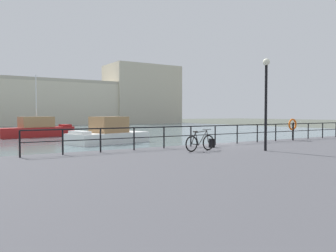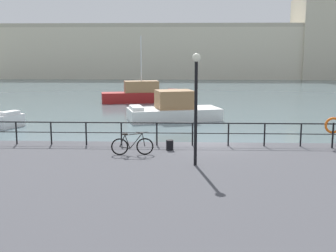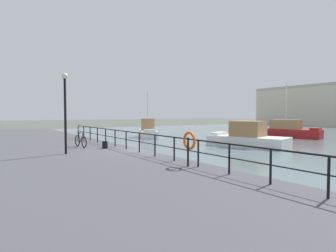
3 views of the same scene
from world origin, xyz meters
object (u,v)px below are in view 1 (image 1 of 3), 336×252
at_px(moored_cabin_cruiser, 37,129).
at_px(life_ring_stand, 293,125).
at_px(moored_green_narrowboat, 109,134).
at_px(parked_bicycle, 200,143).
at_px(quay_lamp_post, 266,91).
at_px(mooring_bollard, 212,143).
at_px(harbor_building, 64,101).

height_order(moored_cabin_cruiser, life_ring_stand, moored_cabin_cruiser).
distance_m(moored_green_narrowboat, parked_bicycle, 14.18).
height_order(parked_bicycle, quay_lamp_post, quay_lamp_post).
xyz_separation_m(parked_bicycle, life_ring_stand, (8.80, 1.71, 0.59)).
relative_size(moored_green_narrowboat, parked_bicycle, 4.09).
bearing_deg(quay_lamp_post, parked_bicycle, 149.45).
bearing_deg(mooring_bollard, harbor_building, 81.06).
relative_size(parked_bicycle, mooring_bollard, 4.02).
height_order(harbor_building, quay_lamp_post, harbor_building).
bearing_deg(moored_green_narrowboat, parked_bicycle, 68.71).
bearing_deg(moored_green_narrowboat, life_ring_stand, 105.20).
distance_m(moored_green_narrowboat, mooring_bollard, 13.11).
height_order(harbor_building, life_ring_stand, harbor_building).
relative_size(harbor_building, life_ring_stand, 54.01).
bearing_deg(mooring_bollard, life_ring_stand, 5.54).
relative_size(moored_green_narrowboat, quay_lamp_post, 1.72).
bearing_deg(moored_green_narrowboat, quay_lamp_post, 78.71).
bearing_deg(life_ring_stand, harbor_building, 87.38).
xyz_separation_m(moored_cabin_cruiser, parked_bicycle, (2.10, -25.34, 0.30)).
bearing_deg(moored_cabin_cruiser, harbor_building, 58.43).
bearing_deg(quay_lamp_post, life_ring_stand, 27.56).
distance_m(harbor_building, mooring_bollard, 65.84).
xyz_separation_m(harbor_building, parked_bicycle, (-11.74, -65.89, -4.37)).
bearing_deg(life_ring_stand, parked_bicycle, -168.99).
distance_m(moored_green_narrowboat, moored_cabin_cruiser, 11.75).
relative_size(mooring_bollard, quay_lamp_post, 0.10).
distance_m(life_ring_stand, quay_lamp_post, 7.22).
bearing_deg(harbor_building, moored_cabin_cruiser, -108.85).
distance_m(moored_green_narrowboat, life_ring_stand, 14.49).
height_order(mooring_bollard, life_ring_stand, life_ring_stand).
bearing_deg(parked_bicycle, quay_lamp_post, -36.29).
bearing_deg(moored_green_narrowboat, moored_cabin_cruiser, -88.60).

